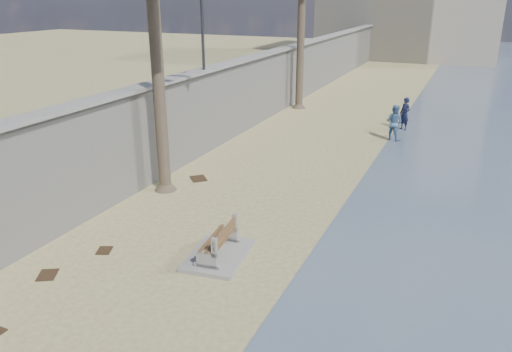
# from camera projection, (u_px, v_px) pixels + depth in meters

# --- Properties ---
(ground_plane) EXTENTS (140.00, 140.00, 0.00)m
(ground_plane) POSITION_uv_depth(u_px,v_px,m) (138.00, 346.00, 10.00)
(ground_plane) COLOR tan
(seawall) EXTENTS (0.45, 70.00, 3.50)m
(seawall) POSITION_uv_depth(u_px,v_px,m) (272.00, 84.00, 28.54)
(seawall) COLOR gray
(seawall) RESTS_ON ground_plane
(wall_cap) EXTENTS (0.80, 70.00, 0.12)m
(wall_cap) POSITION_uv_depth(u_px,v_px,m) (273.00, 52.00, 27.92)
(wall_cap) COLOR gray
(wall_cap) RESTS_ON seawall
(bench_far) EXTENTS (1.65, 2.24, 0.88)m
(bench_far) POSITION_uv_depth(u_px,v_px,m) (218.00, 244.00, 13.23)
(bench_far) COLOR gray
(bench_far) RESTS_ON ground_plane
(person_a) EXTENTS (0.84, 0.80, 1.93)m
(person_a) POSITION_uv_depth(u_px,v_px,m) (405.00, 111.00, 25.40)
(person_a) COLOR #141938
(person_a) RESTS_ON ground_plane
(person_b) EXTENTS (1.09, 0.97, 1.89)m
(person_b) POSITION_uv_depth(u_px,v_px,m) (394.00, 121.00, 23.67)
(person_b) COLOR #496C97
(person_b) RESTS_ON ground_plane
(debris_b) EXTENTS (0.65, 0.69, 0.03)m
(debris_b) POSITION_uv_depth(u_px,v_px,m) (47.00, 275.00, 12.48)
(debris_b) COLOR #382616
(debris_b) RESTS_ON ground_plane
(debris_c) EXTENTS (0.88, 0.88, 0.03)m
(debris_c) POSITION_uv_depth(u_px,v_px,m) (198.00, 179.00, 18.96)
(debris_c) COLOR #382616
(debris_c) RESTS_ON ground_plane
(debris_d) EXTENTS (0.52, 0.57, 0.03)m
(debris_d) POSITION_uv_depth(u_px,v_px,m) (104.00, 250.00, 13.67)
(debris_d) COLOR #382616
(debris_d) RESTS_ON ground_plane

